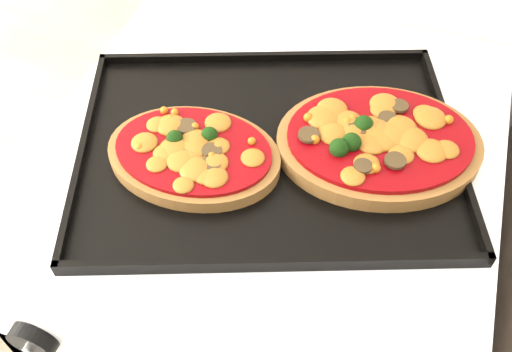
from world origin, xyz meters
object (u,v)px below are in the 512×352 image
at_px(pizza_right, 379,141).
at_px(baking_tray, 268,146).
at_px(pizza_left, 194,153).
at_px(stove, 267,296).

bearing_deg(pizza_right, baking_tray, -164.08).
bearing_deg(pizza_left, pizza_right, 22.92).
relative_size(stove, pizza_left, 4.20).
xyz_separation_m(stove, baking_tray, (0.00, -0.03, 0.47)).
distance_m(pizza_left, pizza_right, 0.23).
distance_m(baking_tray, pizza_right, 0.14).
bearing_deg(pizza_left, stove, 47.40).
bearing_deg(stove, pizza_left, -132.60).
xyz_separation_m(stove, pizza_right, (0.14, 0.01, 0.48)).
height_order(pizza_left, pizza_right, pizza_right).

